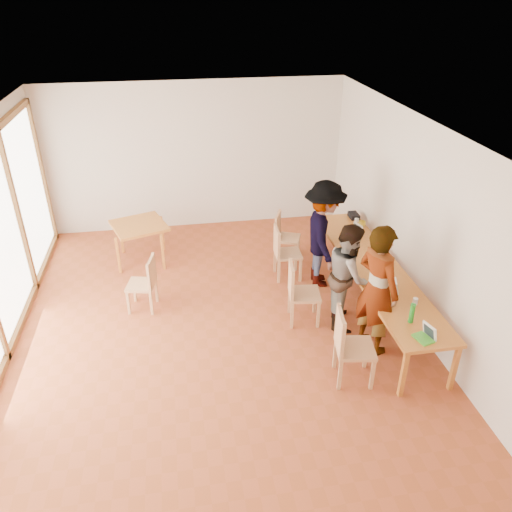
{
  "coord_description": "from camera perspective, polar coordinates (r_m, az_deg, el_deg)",
  "views": [
    {
      "loc": [
        -0.43,
        -5.88,
        4.62
      ],
      "look_at": [
        0.64,
        0.4,
        1.1
      ],
      "focal_mm": 35.0,
      "sensor_mm": 36.0,
      "label": 1
    }
  ],
  "objects": [
    {
      "name": "ground",
      "position": [
        7.49,
        -4.34,
        -9.26
      ],
      "size": [
        8.0,
        8.0,
        0.0
      ],
      "primitive_type": "plane",
      "color": "#A14827",
      "rests_on": "ground"
    },
    {
      "name": "wall_back",
      "position": [
        10.37,
        -6.92,
        11.2
      ],
      "size": [
        6.0,
        0.1,
        3.0
      ],
      "primitive_type": "cube",
      "color": "beige",
      "rests_on": "ground"
    },
    {
      "name": "wall_right",
      "position": [
        7.49,
        18.7,
        2.66
      ],
      "size": [
        0.1,
        8.0,
        3.0
      ],
      "primitive_type": "cube",
      "color": "beige",
      "rests_on": "ground"
    },
    {
      "name": "ceiling",
      "position": [
        6.11,
        -5.41,
        13.6
      ],
      "size": [
        6.0,
        8.0,
        0.04
      ],
      "primitive_type": "cube",
      "color": "white",
      "rests_on": "wall_back"
    },
    {
      "name": "communal_table",
      "position": [
        7.95,
        13.4,
        -1.48
      ],
      "size": [
        0.8,
        4.0,
        0.75
      ],
      "color": "#C3752B",
      "rests_on": "ground"
    },
    {
      "name": "side_table",
      "position": [
        9.35,
        -13.19,
        3.11
      ],
      "size": [
        0.9,
        0.9,
        0.75
      ],
      "rotation": [
        0.0,
        0.0,
        0.33
      ],
      "color": "#C3752B",
      "rests_on": "ground"
    },
    {
      "name": "chair_near",
      "position": [
        6.51,
        10.41,
        -9.39
      ],
      "size": [
        0.55,
        0.55,
        0.55
      ],
      "rotation": [
        0.0,
        0.0,
        -0.16
      ],
      "color": "tan",
      "rests_on": "ground"
    },
    {
      "name": "chair_mid",
      "position": [
        7.51,
        4.79,
        -3.51
      ],
      "size": [
        0.52,
        0.52,
        0.53
      ],
      "rotation": [
        0.0,
        0.0,
        -0.13
      ],
      "color": "tan",
      "rests_on": "ground"
    },
    {
      "name": "chair_far",
      "position": [
        8.62,
        3.03,
        0.96
      ],
      "size": [
        0.46,
        0.46,
        0.51
      ],
      "rotation": [
        0.0,
        0.0,
        -0.03
      ],
      "color": "tan",
      "rests_on": "ground"
    },
    {
      "name": "chair_empty",
      "position": [
        9.23,
        3.06,
        2.8
      ],
      "size": [
        0.56,
        0.56,
        0.49
      ],
      "rotation": [
        0.0,
        0.0,
        -0.39
      ],
      "color": "tan",
      "rests_on": "ground"
    },
    {
      "name": "chair_spare",
      "position": [
        7.97,
        -12.42,
        -2.5
      ],
      "size": [
        0.5,
        0.5,
        0.48
      ],
      "rotation": [
        0.0,
        0.0,
        2.93
      ],
      "color": "tan",
      "rests_on": "ground"
    },
    {
      "name": "person_near",
      "position": [
        6.97,
        13.68,
        -3.73
      ],
      "size": [
        0.7,
        0.82,
        1.92
      ],
      "primitive_type": "imported",
      "rotation": [
        0.0,
        0.0,
        1.98
      ],
      "color": "gray",
      "rests_on": "ground"
    },
    {
      "name": "person_mid",
      "position": [
        7.49,
        10.52,
        -2.18
      ],
      "size": [
        0.8,
        0.93,
        1.63
      ],
      "primitive_type": "imported",
      "rotation": [
        0.0,
        0.0,
        1.31
      ],
      "color": "gray",
      "rests_on": "ground"
    },
    {
      "name": "person_far",
      "position": [
        8.37,
        7.7,
        2.44
      ],
      "size": [
        0.84,
        1.28,
        1.86
      ],
      "primitive_type": "imported",
      "rotation": [
        0.0,
        0.0,
        1.44
      ],
      "color": "gray",
      "rests_on": "ground"
    },
    {
      "name": "laptop_near",
      "position": [
        6.55,
        18.89,
        -8.53
      ],
      "size": [
        0.26,
        0.28,
        0.2
      ],
      "rotation": [
        0.0,
        0.0,
        0.27
      ],
      "color": "green",
      "rests_on": "communal_table"
    },
    {
      "name": "laptop_mid",
      "position": [
        7.35,
        15.43,
        -3.57
      ],
      "size": [
        0.24,
        0.26,
        0.18
      ],
      "rotation": [
        0.0,
        0.0,
        -0.32
      ],
      "color": "green",
      "rests_on": "communal_table"
    },
    {
      "name": "laptop_far",
      "position": [
        8.85,
        11.4,
        2.76
      ],
      "size": [
        0.28,
        0.29,
        0.2
      ],
      "rotation": [
        0.0,
        0.0,
        0.37
      ],
      "color": "green",
      "rests_on": "communal_table"
    },
    {
      "name": "yellow_mug",
      "position": [
        9.17,
        12.02,
        3.61
      ],
      "size": [
        0.14,
        0.14,
        0.1
      ],
      "primitive_type": "imported",
      "rotation": [
        0.0,
        0.0,
        -0.11
      ],
      "color": "gold",
      "rests_on": "communal_table"
    },
    {
      "name": "green_bottle",
      "position": [
        6.73,
        17.38,
        -6.26
      ],
      "size": [
        0.07,
        0.07,
        0.28
      ],
      "primitive_type": "cylinder",
      "color": "#1E7C21",
      "rests_on": "communal_table"
    },
    {
      "name": "clear_glass",
      "position": [
        7.16,
        17.74,
        -4.94
      ],
      "size": [
        0.07,
        0.07,
        0.09
      ],
      "primitive_type": "cylinder",
      "color": "silver",
      "rests_on": "communal_table"
    },
    {
      "name": "condiment_cup",
      "position": [
        9.35,
        11.43,
        4.05
      ],
      "size": [
        0.08,
        0.08,
        0.06
      ],
      "primitive_type": "cylinder",
      "color": "white",
      "rests_on": "communal_table"
    },
    {
      "name": "pink_phone",
      "position": [
        7.47,
        13.93,
        -3.21
      ],
      "size": [
        0.05,
        0.1,
        0.01
      ],
      "primitive_type": "cube",
      "color": "#E23954",
      "rests_on": "communal_table"
    },
    {
      "name": "black_pouch",
      "position": [
        9.48,
        11.11,
        4.56
      ],
      "size": [
        0.16,
        0.26,
        0.09
      ],
      "primitive_type": "cube",
      "color": "black",
      "rests_on": "communal_table"
    }
  ]
}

